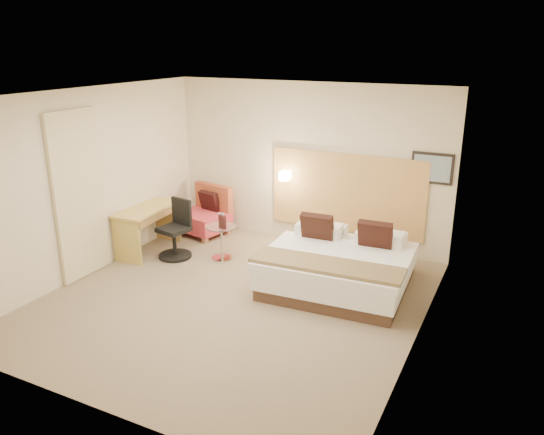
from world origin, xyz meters
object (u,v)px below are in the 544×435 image
at_px(desk, 148,217).
at_px(side_table, 222,241).
at_px(lounge_chair, 205,215).
at_px(bed, 339,265).
at_px(desk_chair, 176,234).

bearing_deg(desk, side_table, 11.12).
height_order(lounge_chair, side_table, lounge_chair).
bearing_deg(desk, bed, 2.57).
height_order(side_table, desk_chair, desk_chair).
xyz_separation_m(lounge_chair, side_table, (0.87, -0.88, -0.04)).
bearing_deg(bed, lounge_chair, 161.23).
bearing_deg(desk_chair, bed, 2.95).
relative_size(bed, side_table, 3.23).
xyz_separation_m(side_table, desk, (-1.23, -0.24, 0.28)).
bearing_deg(side_table, desk_chair, -161.33).
relative_size(bed, desk, 1.66).
bearing_deg(desk_chair, side_table, 18.67).
distance_m(lounge_chair, desk_chair, 1.13).
bearing_deg(lounge_chair, desk, -107.64).
xyz_separation_m(bed, desk, (-3.23, -0.14, 0.28)).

